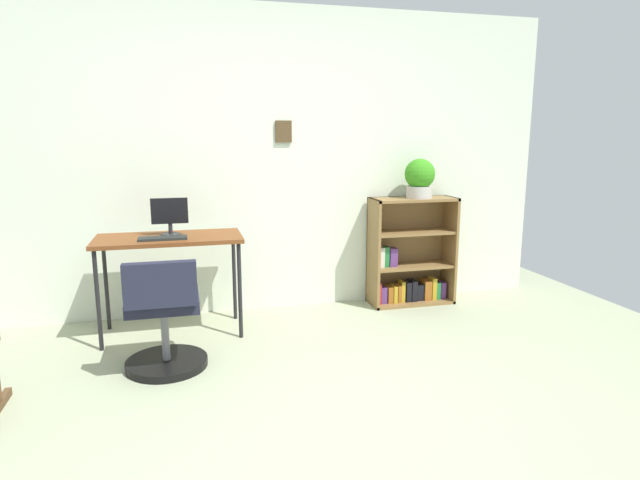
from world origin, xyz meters
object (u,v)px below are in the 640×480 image
(keyboard, at_px, (163,238))
(office_chair, at_px, (164,321))
(monitor, at_px, (170,215))
(bookshelf_low, at_px, (409,257))
(desk, at_px, (169,245))
(potted_plant_on_shelf, at_px, (420,178))

(keyboard, bearing_deg, office_chair, -89.89)
(keyboard, relative_size, office_chair, 0.45)
(monitor, xyz_separation_m, bookshelf_low, (2.02, 0.24, -0.49))
(desk, height_order, monitor, monitor)
(keyboard, bearing_deg, potted_plant_on_shelf, 9.13)
(monitor, height_order, bookshelf_low, monitor)
(desk, relative_size, keyboard, 3.11)
(desk, bearing_deg, keyboard, -109.64)
(office_chair, relative_size, bookshelf_low, 0.80)
(office_chair, xyz_separation_m, bookshelf_low, (2.07, 0.95, 0.08))
(bookshelf_low, relative_size, potted_plant_on_shelf, 2.80)
(desk, relative_size, bookshelf_low, 1.11)
(office_chair, xyz_separation_m, potted_plant_on_shelf, (2.13, 0.90, 0.79))
(monitor, bearing_deg, office_chair, -94.10)
(keyboard, xyz_separation_m, potted_plant_on_shelf, (2.13, 0.34, 0.36))
(office_chair, height_order, bookshelf_low, bookshelf_low)
(desk, xyz_separation_m, bookshelf_low, (2.04, 0.29, -0.27))
(potted_plant_on_shelf, bearing_deg, keyboard, -170.87)
(monitor, bearing_deg, keyboard, -108.52)
(desk, distance_m, potted_plant_on_shelf, 2.15)
(keyboard, distance_m, office_chair, 0.70)
(office_chair, bearing_deg, monitor, 85.90)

